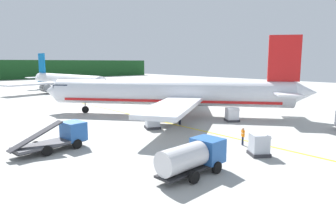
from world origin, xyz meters
TOP-DOWN VIEW (x-y plane):
  - airliner_foreground at (23.65, 19.39)m, footprint 29.91×34.65m
  - airliner_mid_apron at (26.14, 65.07)m, footprint 31.40×37.90m
  - service_truck_catering at (4.18, 13.82)m, footprint 7.04×2.92m
  - service_truck_pushback at (8.52, 1.06)m, footprint 5.84×2.62m
  - cargo_container_near at (26.74, 10.62)m, footprint 2.39×2.39m
  - cargo_container_mid at (15.84, 14.61)m, footprint 2.37×2.37m
  - cargo_container_far at (16.18, 0.19)m, footprint 2.26×2.26m
  - crew_marshaller at (19.87, 13.93)m, footprint 0.32×0.62m
  - crew_loader_left at (17.80, 2.95)m, footprint 0.46×0.52m
  - apron_guide_line at (19.41, 14.84)m, footprint 0.30×60.00m

SIDE VIEW (x-z plane):
  - apron_guide_line at x=19.41m, z-range 0.00..0.01m
  - cargo_container_mid at x=15.84m, z-range -0.06..1.89m
  - cargo_container_near at x=26.74m, z-range -0.06..1.95m
  - cargo_container_far at x=16.18m, z-range -0.05..1.96m
  - crew_marshaller at x=19.87m, z-range 0.15..1.85m
  - crew_loader_left at x=17.80m, z-range 0.16..1.93m
  - service_truck_catering at x=4.18m, z-range -0.19..2.52m
  - service_truck_pushback at x=8.52m, z-range 0.19..2.59m
  - airliner_mid_apron at x=26.14m, z-range -2.32..8.48m
  - airliner_foreground at x=23.65m, z-range -2.56..9.34m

